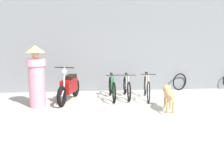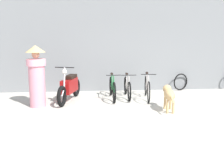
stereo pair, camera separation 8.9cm
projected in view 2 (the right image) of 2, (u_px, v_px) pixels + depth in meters
name	position (u px, v px, depth m)	size (l,w,h in m)	color
ground_plane	(140.00, 117.00, 6.51)	(60.00, 60.00, 0.00)	#B7B2A5
shop_wall_back	(123.00, 46.00, 9.52)	(9.46, 0.20, 3.28)	slate
bicycle_0	(112.00, 88.00, 8.38)	(0.46, 1.73, 0.84)	black
bicycle_1	(127.00, 88.00, 8.54)	(0.46, 1.66, 0.81)	black
bicycle_2	(147.00, 88.00, 8.36)	(0.46, 1.74, 0.86)	black
motorcycle	(69.00, 87.00, 8.07)	(0.68, 1.92, 1.11)	black
stray_dog	(169.00, 94.00, 7.04)	(0.37, 1.18, 0.65)	tan
person_in_robes	(37.00, 75.00, 7.35)	(0.78, 0.78, 1.74)	pink
spare_tire_left	(181.00, 82.00, 9.71)	(0.61, 0.27, 0.63)	black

